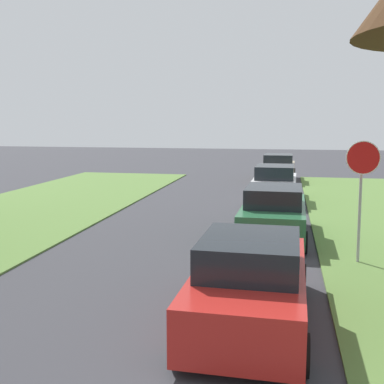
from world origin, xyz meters
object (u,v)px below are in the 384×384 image
(parked_sedan_green, at_px, (274,214))
(parked_sedan_tan, at_px, (278,169))
(parked_sedan_white, at_px, (275,184))
(stop_sign_far, at_px, (362,175))
(parked_sedan_red, at_px, (250,283))

(parked_sedan_green, height_order, parked_sedan_tan, same)
(parked_sedan_tan, bearing_deg, parked_sedan_green, -89.53)
(parked_sedan_green, relative_size, parked_sedan_white, 1.00)
(parked_sedan_white, relative_size, parked_sedan_tan, 1.00)
(stop_sign_far, xyz_separation_m, parked_sedan_red, (-2.35, -4.03, -1.47))
(parked_sedan_red, distance_m, parked_sedan_white, 13.16)
(parked_sedan_tan, bearing_deg, parked_sedan_red, -90.31)
(parked_sedan_red, relative_size, parked_sedan_green, 1.00)
(stop_sign_far, xyz_separation_m, parked_sedan_green, (-2.12, 2.30, -1.47))
(stop_sign_far, relative_size, parked_sedan_white, 0.67)
(stop_sign_far, relative_size, parked_sedan_red, 0.67)
(parked_sedan_red, bearing_deg, stop_sign_far, 59.80)
(parked_sedan_green, xyz_separation_m, parked_sedan_white, (-0.14, 6.83, 0.00))
(stop_sign_far, bearing_deg, parked_sedan_tan, 97.83)
(parked_sedan_red, distance_m, parked_sedan_green, 6.33)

